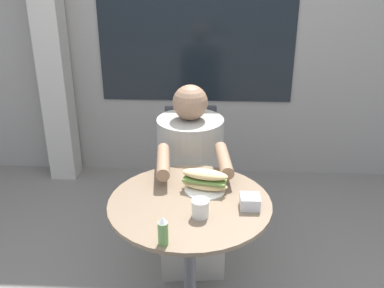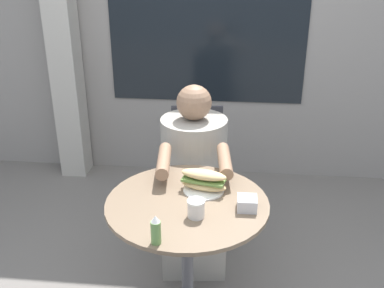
{
  "view_description": "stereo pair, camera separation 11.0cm",
  "coord_description": "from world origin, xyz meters",
  "px_view_note": "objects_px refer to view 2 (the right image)",
  "views": [
    {
      "loc": [
        0.1,
        -1.82,
        1.87
      ],
      "look_at": [
        0.0,
        0.22,
        0.95
      ],
      "focal_mm": 42.0,
      "sensor_mm": 36.0,
      "label": 1
    },
    {
      "loc": [
        0.21,
        -1.82,
        1.87
      ],
      "look_at": [
        0.0,
        0.22,
        0.95
      ],
      "focal_mm": 42.0,
      "sensor_mm": 36.0,
      "label": 2
    }
  ],
  "objects_px": {
    "cafe_table": "(187,236)",
    "drink_cup": "(196,208)",
    "diner_chair": "(197,158)",
    "sandwich_on_plate": "(204,181)",
    "condiment_bottle": "(156,230)",
    "seated_diner": "(194,189)"
  },
  "relations": [
    {
      "from": "cafe_table",
      "to": "sandwich_on_plate",
      "type": "distance_m",
      "value": 0.28
    },
    {
      "from": "sandwich_on_plate",
      "to": "condiment_bottle",
      "type": "bearing_deg",
      "value": -109.67
    },
    {
      "from": "diner_chair",
      "to": "seated_diner",
      "type": "distance_m",
      "value": 0.36
    },
    {
      "from": "diner_chair",
      "to": "condiment_bottle",
      "type": "bearing_deg",
      "value": 81.96
    },
    {
      "from": "cafe_table",
      "to": "drink_cup",
      "type": "height_order",
      "value": "drink_cup"
    },
    {
      "from": "diner_chair",
      "to": "drink_cup",
      "type": "bearing_deg",
      "value": 89.17
    },
    {
      "from": "cafe_table",
      "to": "drink_cup",
      "type": "bearing_deg",
      "value": -66.17
    },
    {
      "from": "seated_diner",
      "to": "sandwich_on_plate",
      "type": "xyz_separation_m",
      "value": [
        0.1,
        -0.48,
        0.32
      ]
    },
    {
      "from": "diner_chair",
      "to": "sandwich_on_plate",
      "type": "distance_m",
      "value": 0.89
    },
    {
      "from": "sandwich_on_plate",
      "to": "drink_cup",
      "type": "relative_size",
      "value": 2.9
    },
    {
      "from": "cafe_table",
      "to": "seated_diner",
      "type": "bearing_deg",
      "value": 92.55
    },
    {
      "from": "sandwich_on_plate",
      "to": "drink_cup",
      "type": "xyz_separation_m",
      "value": [
        -0.02,
        -0.23,
        -0.01
      ]
    },
    {
      "from": "cafe_table",
      "to": "seated_diner",
      "type": "xyz_separation_m",
      "value": [
        -0.03,
        0.6,
        -0.08
      ]
    },
    {
      "from": "sandwich_on_plate",
      "to": "drink_cup",
      "type": "distance_m",
      "value": 0.23
    },
    {
      "from": "diner_chair",
      "to": "condiment_bottle",
      "type": "distance_m",
      "value": 1.31
    },
    {
      "from": "diner_chair",
      "to": "condiment_bottle",
      "type": "xyz_separation_m",
      "value": [
        -0.05,
        -1.28,
        0.29
      ]
    },
    {
      "from": "seated_diner",
      "to": "sandwich_on_plate",
      "type": "relative_size",
      "value": 4.71
    },
    {
      "from": "drink_cup",
      "to": "diner_chair",
      "type": "bearing_deg",
      "value": 95.01
    },
    {
      "from": "cafe_table",
      "to": "seated_diner",
      "type": "distance_m",
      "value": 0.6
    },
    {
      "from": "diner_chair",
      "to": "drink_cup",
      "type": "height_order",
      "value": "diner_chair"
    },
    {
      "from": "cafe_table",
      "to": "diner_chair",
      "type": "distance_m",
      "value": 0.95
    },
    {
      "from": "seated_diner",
      "to": "condiment_bottle",
      "type": "bearing_deg",
      "value": 80.27
    }
  ]
}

